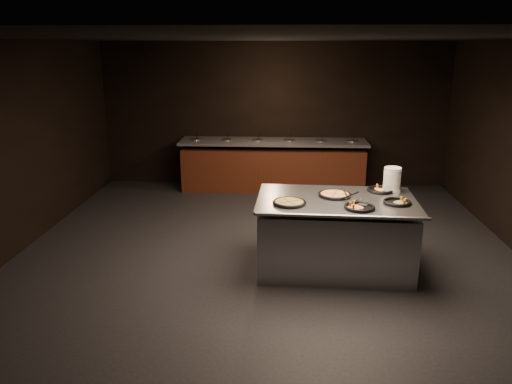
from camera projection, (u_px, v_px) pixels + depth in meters
The scene contains 11 objects.
room at pixel (267, 157), 6.33m from camera, with size 7.02×8.02×2.92m.
salad_bar at pixel (273, 168), 10.03m from camera, with size 3.70×0.83×1.18m.
serving_counter at pixel (335, 236), 6.43m from camera, with size 2.04×1.34×0.96m.
plate_stack at pixel (392, 180), 6.58m from camera, with size 0.23×0.23×0.32m, color white.
pan_veggie_whole at pixel (289, 202), 6.08m from camera, with size 0.41×0.41×0.04m.
pan_cheese_whole at pixel (335, 195), 6.40m from camera, with size 0.43×0.43×0.04m.
pan_cheese_slices_a at pixel (380, 190), 6.61m from camera, with size 0.35×0.35×0.04m.
pan_cheese_slices_b at pixel (359, 207), 5.91m from camera, with size 0.37×0.37×0.04m.
pan_veggie_slices at pixel (397, 202), 6.10m from camera, with size 0.34×0.34×0.04m.
server_left at pixel (343, 194), 6.24m from camera, with size 0.20×0.27×0.15m.
server_right at pixel (355, 198), 6.07m from camera, with size 0.28×0.25×0.17m.
Camera 1 is at (0.20, -6.20, 2.82)m, focal length 35.00 mm.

